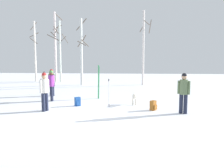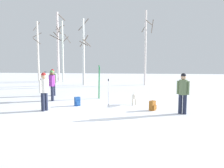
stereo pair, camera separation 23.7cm
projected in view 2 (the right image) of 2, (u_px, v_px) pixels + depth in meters
The scene contains 17 objects.
ground_plane at pixel (96, 111), 9.47m from camera, with size 60.00×60.00×0.00m, color white.
person_0 at pixel (44, 89), 9.44m from camera, with size 0.34×0.49×1.72m.
person_1 at pixel (183, 91), 8.86m from camera, with size 0.48×0.34×1.72m.
person_2 at pixel (53, 80), 13.72m from camera, with size 0.50×0.34×1.72m.
person_3 at pixel (52, 83), 11.89m from camera, with size 0.34×0.49×1.72m.
dog at pixel (134, 97), 10.82m from camera, with size 0.24×0.90×0.57m.
ski_pair_planted_0 at pixel (99, 82), 12.57m from camera, with size 0.14×0.18×1.98m.
ski_poles_0 at pixel (108, 92), 10.42m from camera, with size 0.07×0.21×1.35m.
ski_poles_1 at pixel (46, 82), 14.43m from camera, with size 0.07×0.28×1.53m.
backpack_0 at pixel (77, 102), 10.58m from camera, with size 0.33×0.34×0.44m.
backpack_1 at pixel (153, 106), 9.57m from camera, with size 0.35×0.34×0.44m.
water_bottle_0 at pixel (43, 94), 13.37m from camera, with size 0.07×0.07×0.28m.
birch_tree_0 at pixel (38, 51), 23.73m from camera, with size 1.19×1.20×6.60m.
birch_tree_1 at pixel (58, 46), 23.39m from camera, with size 1.41×1.44×7.54m.
birch_tree_2 at pixel (63, 51), 22.78m from camera, with size 1.20×1.33×6.49m.
birch_tree_3 at pixel (83, 51), 19.81m from camera, with size 1.27×1.28×6.24m.
birch_tree_4 at pixel (146, 47), 19.81m from camera, with size 1.06×1.25×6.88m.
Camera 2 is at (1.80, -9.15, 2.19)m, focal length 34.19 mm.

